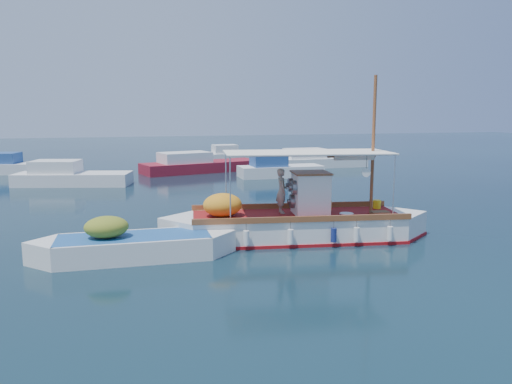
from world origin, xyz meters
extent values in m
plane|color=black|center=(0.00, 0.00, 0.00)|extent=(160.00, 160.00, 0.00)
cube|color=white|center=(0.78, -0.27, 0.36)|extent=(7.93, 3.68, 1.12)
cube|color=white|center=(-2.99, 0.32, 0.36)|extent=(2.52, 2.52, 1.12)
cube|color=white|center=(4.55, -0.86, 0.36)|extent=(2.52, 2.52, 1.12)
cube|color=#A00F13|center=(0.78, -0.27, 0.02)|extent=(8.04, 3.78, 0.18)
cube|color=maroon|center=(0.78, -0.27, 0.90)|extent=(7.90, 3.48, 0.06)
cube|color=brown|center=(0.98, 1.00, 1.02)|extent=(7.66, 1.29, 0.20)
cube|color=brown|center=(0.59, -1.54, 1.02)|extent=(7.66, 1.29, 0.20)
cube|color=white|center=(1.29, -0.35, 1.68)|extent=(1.41, 1.49, 1.53)
cube|color=brown|center=(1.29, -0.35, 2.47)|extent=(1.53, 1.61, 0.06)
cylinder|color=slate|center=(0.58, -0.57, 1.98)|extent=(0.30, 0.54, 0.51)
cylinder|color=slate|center=(0.68, 0.08, 1.98)|extent=(0.30, 0.54, 0.51)
cylinder|color=slate|center=(0.63, -0.25, 1.42)|extent=(0.30, 0.54, 0.51)
cylinder|color=brown|center=(3.60, -0.71, 3.46)|extent=(0.14, 0.14, 5.09)
cylinder|color=brown|center=(2.79, -0.58, 3.05)|extent=(1.82, 0.36, 0.08)
cylinder|color=silver|center=(-1.56, 1.23, 2.06)|extent=(0.05, 0.05, 2.29)
cylinder|color=silver|center=(-1.90, -0.99, 2.06)|extent=(0.05, 0.05, 2.29)
cylinder|color=silver|center=(4.17, 0.34, 2.06)|extent=(0.05, 0.05, 2.29)
cylinder|color=silver|center=(3.83, -1.88, 2.06)|extent=(0.05, 0.05, 2.29)
cube|color=white|center=(1.14, -0.32, 3.22)|extent=(6.31, 3.33, 0.04)
ellipsoid|color=orange|center=(-1.93, 0.15, 1.34)|extent=(1.59, 1.41, 0.85)
cube|color=yellow|center=(2.18, 0.08, 1.12)|extent=(0.28, 0.22, 0.41)
cylinder|color=yellow|center=(4.21, -0.08, 1.09)|extent=(0.35, 0.35, 0.35)
cube|color=brown|center=(3.74, -1.14, 0.98)|extent=(0.72, 0.55, 0.12)
cylinder|color=#B2B2B2|center=(2.41, -1.09, 0.98)|extent=(0.58, 0.58, 0.12)
cylinder|color=white|center=(2.83, -1.67, 2.57)|extent=(0.31, 0.08, 0.31)
cylinder|color=white|center=(-1.45, -1.36, 0.46)|extent=(0.23, 0.23, 0.49)
cylinder|color=navy|center=(1.57, -1.83, 0.46)|extent=(0.23, 0.23, 0.49)
cylinder|color=white|center=(3.58, -2.15, 0.46)|extent=(0.23, 0.23, 0.49)
imported|color=#A09584|center=(0.32, 0.12, 1.77)|extent=(0.47, 0.65, 1.68)
cube|color=white|center=(-5.14, -1.18, 0.26)|extent=(4.86, 2.01, 0.94)
cube|color=white|center=(-7.54, -1.11, 0.26)|extent=(1.88, 1.88, 0.94)
cube|color=white|center=(-2.73, -1.24, 0.26)|extent=(1.88, 1.88, 0.94)
cube|color=#215597|center=(-5.14, -1.18, 0.71)|extent=(4.86, 1.81, 0.05)
ellipsoid|color=olive|center=(-5.97, -1.15, 1.08)|extent=(1.41, 1.17, 0.69)
cube|color=silver|center=(-8.20, 16.59, 0.30)|extent=(7.55, 4.13, 1.00)
cube|color=silver|center=(-9.24, 16.86, 1.20)|extent=(3.29, 2.70, 0.80)
cube|color=maroon|center=(0.97, 21.49, 0.30)|extent=(9.74, 5.08, 1.00)
cube|color=silver|center=(-0.38, 21.13, 1.20)|extent=(4.22, 3.25, 0.80)
cube|color=silver|center=(5.99, 16.91, 0.30)|extent=(6.09, 2.29, 1.00)
cube|color=#294D89|center=(5.08, 16.92, 1.20)|extent=(2.45, 1.90, 0.80)
cube|color=silver|center=(11.17, 22.15, 0.30)|extent=(8.22, 2.77, 1.00)
cube|color=silver|center=(9.94, 22.12, 1.20)|extent=(3.31, 2.28, 0.80)
cube|color=silver|center=(-13.02, 24.35, 0.30)|extent=(7.02, 3.64, 1.00)
cube|color=#294D89|center=(-14.00, 24.55, 1.20)|extent=(3.02, 2.47, 0.80)
cube|color=silver|center=(5.31, 28.89, 0.30)|extent=(5.63, 2.31, 1.00)
cube|color=silver|center=(4.48, 28.84, 1.20)|extent=(2.30, 1.82, 0.80)
camera|label=1|loc=(-5.66, -17.26, 4.69)|focal=35.00mm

